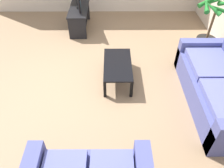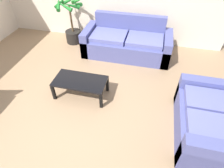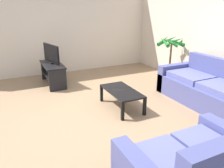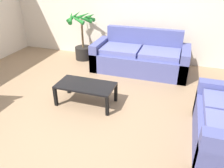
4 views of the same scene
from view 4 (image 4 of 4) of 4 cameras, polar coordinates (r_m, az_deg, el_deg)
name	(u,v)px [view 4 (image 4 of 4)]	position (r m, az deg, el deg)	size (l,w,h in m)	color
ground_plane	(69,123)	(3.49, -11.13, -9.87)	(6.60, 6.60, 0.00)	#937556
wall_back	(123,4)	(5.61, 2.97, 20.04)	(6.00, 0.06, 2.70)	beige
couch_main	(140,58)	(5.06, 7.28, 6.69)	(2.10, 0.90, 0.90)	#4C518C
coffee_table	(86,87)	(3.76, -6.82, -0.77)	(0.98, 0.51, 0.37)	black
potted_palm	(83,41)	(5.70, -7.61, 11.04)	(0.72, 0.71, 1.19)	black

